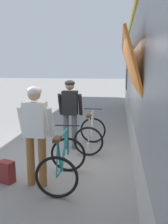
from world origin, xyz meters
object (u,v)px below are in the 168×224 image
at_px(cyclist_far_in_dark, 70,108).
at_px(backpack_on_platform, 7,172).
at_px(cyclist_near_in_white, 35,128).
at_px(water_bottle_near_the_bikes, 88,147).
at_px(bicycle_far_silver, 91,134).
at_px(bicycle_near_teal, 63,162).
at_px(water_bottle_by_the_backpack, 5,173).

height_order(cyclist_far_in_dark, backpack_on_platform, cyclist_far_in_dark).
bearing_deg(cyclist_near_in_white, backpack_on_platform, 178.97).
bearing_deg(water_bottle_near_the_bikes, bicycle_far_silver, 69.46).
height_order(cyclist_near_in_white, bicycle_far_silver, cyclist_near_in_white).
relative_size(bicycle_near_teal, water_bottle_near_the_bikes, 5.72).
distance_m(bicycle_near_teal, backpack_on_platform, 1.06).
bearing_deg(cyclist_far_in_dark, water_bottle_by_the_backpack, -115.82).
distance_m(cyclist_near_in_white, cyclist_far_in_dark, 2.02).
xyz_separation_m(cyclist_far_in_dark, water_bottle_near_the_bikes, (0.47, -0.08, -0.96)).
distance_m(bicycle_near_teal, bicycle_far_silver, 1.96).
height_order(cyclist_near_in_white, water_bottle_by_the_backpack, cyclist_near_in_white).
bearing_deg(water_bottle_by_the_backpack, backpack_on_platform, -53.05).
bearing_deg(water_bottle_near_the_bikes, cyclist_far_in_dark, 170.27).
bearing_deg(bicycle_near_teal, cyclist_near_in_white, -164.58).
xyz_separation_m(bicycle_near_teal, water_bottle_near_the_bikes, (0.22, 1.81, -0.31)).
height_order(cyclist_near_in_white, water_bottle_near_the_bikes, cyclist_near_in_white).
height_order(backpack_on_platform, water_bottle_near_the_bikes, backpack_on_platform).
bearing_deg(bicycle_near_teal, water_bottle_near_the_bikes, 83.12).
bearing_deg(backpack_on_platform, bicycle_far_silver, 78.16).
bearing_deg(bicycle_far_silver, bicycle_near_teal, -97.90).
height_order(cyclist_far_in_dark, bicycle_near_teal, cyclist_far_in_dark).
height_order(bicycle_far_silver, water_bottle_near_the_bikes, bicycle_far_silver).
bearing_deg(water_bottle_by_the_backpack, water_bottle_near_the_bikes, 52.22).
bearing_deg(cyclist_near_in_white, bicycle_far_silver, 70.97).
relative_size(cyclist_far_in_dark, bicycle_near_teal, 1.61).
bearing_deg(backpack_on_platform, cyclist_near_in_white, 19.43).
height_order(bicycle_near_teal, water_bottle_by_the_backpack, bicycle_near_teal).
bearing_deg(water_bottle_near_the_bikes, water_bottle_by_the_backpack, -127.78).
bearing_deg(cyclist_near_in_white, bicycle_near_teal, 15.42).
height_order(bicycle_near_teal, backpack_on_platform, bicycle_near_teal).
bearing_deg(cyclist_far_in_dark, bicycle_near_teal, -82.28).
bearing_deg(backpack_on_platform, water_bottle_by_the_backpack, 147.41).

